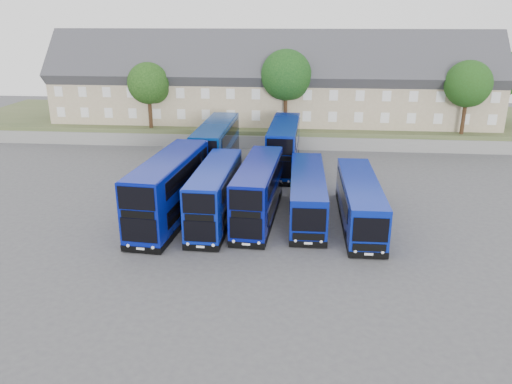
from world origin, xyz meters
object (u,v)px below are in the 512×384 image
object	(u,v)px
dd_front_mid	(215,195)
tree_east	(469,86)
coach_east_a	(307,195)
tree_far	(503,76)
dd_front_left	(170,190)
tree_west	(150,85)
tree_mid	(287,77)

from	to	relation	value
dd_front_mid	tree_east	world-z (taller)	tree_east
dd_front_mid	coach_east_a	size ratio (longest dim) A/B	0.88
coach_east_a	tree_far	bearing A→B (deg)	49.22
dd_front_left	tree_west	world-z (taller)	tree_west
dd_front_left	tree_far	world-z (taller)	tree_far
tree_west	tree_far	size ratio (longest dim) A/B	0.88
tree_west	tree_east	xyz separation A→B (m)	(36.00, 0.00, 0.34)
dd_front_left	dd_front_mid	distance (m)	3.45
coach_east_a	tree_west	world-z (taller)	tree_west
tree_east	dd_front_mid	bearing A→B (deg)	-136.55
dd_front_left	tree_west	bearing A→B (deg)	114.22
dd_front_mid	coach_east_a	world-z (taller)	dd_front_mid
coach_east_a	tree_west	bearing A→B (deg)	130.18
dd_front_left	tree_east	distance (m)	36.54
dd_front_mid	tree_east	xyz separation A→B (m)	(24.42, 23.14, 5.31)
tree_west	coach_east_a	bearing A→B (deg)	-49.01
dd_front_left	tree_far	bearing A→B (deg)	46.45
dd_front_mid	tree_far	world-z (taller)	tree_far
tree_mid	coach_east_a	bearing A→B (deg)	-83.69
dd_front_mid	tree_east	size ratio (longest dim) A/B	1.31
tree_mid	tree_east	bearing A→B (deg)	-1.43
dd_front_mid	tree_far	size ratio (longest dim) A/B	1.24
coach_east_a	tree_east	distance (m)	28.13
coach_east_a	tree_far	xyz separation A→B (m)	(23.60, 28.17, 6.09)
dd_front_left	tree_east	bearing A→B (deg)	44.48
dd_front_mid	tree_mid	xyz separation A→B (m)	(4.42, 23.64, 5.99)
dd_front_left	dd_front_mid	size ratio (longest dim) A/B	1.14
dd_front_left	tree_far	size ratio (longest dim) A/B	1.41
tree_east	tree_far	size ratio (longest dim) A/B	0.94
dd_front_left	tree_west	distance (m)	24.94
coach_east_a	tree_far	distance (m)	37.25
dd_front_left	tree_west	size ratio (longest dim) A/B	1.60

